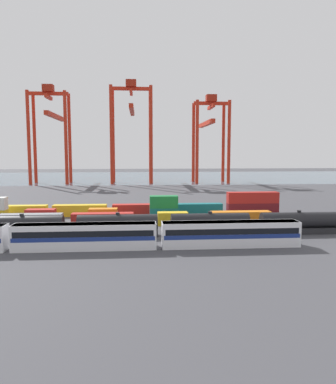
{
  "coord_description": "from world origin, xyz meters",
  "views": [
    {
      "loc": [
        13.23,
        -77.81,
        14.57
      ],
      "look_at": [
        20.66,
        19.55,
        4.06
      ],
      "focal_mm": 34.66,
      "sensor_mm": 36.0,
      "label": 1
    }
  ],
  "objects": [
    {
      "name": "gantry_crane_west",
      "position": [
        -28.14,
        101.7,
        27.44
      ],
      "size": [
        17.96,
        37.78,
        45.2
      ],
      "color": "red",
      "rests_on": "ground_plane"
    },
    {
      "name": "harbour_water",
      "position": [
        0.0,
        140.78,
        0.0
      ],
      "size": [
        400.0,
        110.0,
        0.01
      ],
      "primitive_type": "cube",
      "color": "#475B6B",
      "rests_on": "ground_plane"
    },
    {
      "name": "shipping_container_17",
      "position": [
        12.95,
        7.31,
        1.3
      ],
      "size": [
        12.1,
        2.44,
        2.6
      ],
      "primitive_type": "cube",
      "color": "#AD211C",
      "rests_on": "ground_plane"
    },
    {
      "name": "passenger_train",
      "position": [
        4.97,
        -22.36,
        2.14
      ],
      "size": [
        65.77,
        3.14,
        3.9
      ],
      "color": "silver",
      "rests_on": "ground_plane"
    },
    {
      "name": "shipping_container_15",
      "position": [
        -13.94,
        7.31,
        1.3
      ],
      "size": [
        12.1,
        2.44,
        2.6
      ],
      "primitive_type": "cube",
      "color": "gold",
      "rests_on": "ground_plane"
    },
    {
      "name": "ground_plane",
      "position": [
        0.0,
        40.0,
        0.0
      ],
      "size": [
        420.0,
        420.0,
        0.0
      ],
      "primitive_type": "plane",
      "color": "#424247"
    },
    {
      "name": "shipping_container_5",
      "position": [
        33.65,
        -4.69,
        1.3
      ],
      "size": [
        12.1,
        2.44,
        2.6
      ],
      "primitive_type": "cube",
      "color": "orange",
      "rests_on": "ground_plane"
    },
    {
      "name": "shipping_container_12",
      "position": [
        18.35,
        1.31,
        3.9
      ],
      "size": [
        6.04,
        2.44,
        2.6
      ],
      "primitive_type": "cube",
      "color": "#197538",
      "rests_on": "shipping_container_11"
    },
    {
      "name": "shipping_container_3",
      "position": [
        5.84,
        -4.69,
        1.3
      ],
      "size": [
        12.1,
        2.44,
        2.6
      ],
      "primitive_type": "cube",
      "color": "#AD211C",
      "rests_on": "ground_plane"
    },
    {
      "name": "shipping_container_4",
      "position": [
        19.75,
        -4.69,
        1.3
      ],
      "size": [
        6.04,
        2.44,
        2.6
      ],
      "primitive_type": "cube",
      "color": "gold",
      "rests_on": "ground_plane"
    },
    {
      "name": "shipping_container_16",
      "position": [
        -0.5,
        7.31,
        1.3
      ],
      "size": [
        12.1,
        2.44,
        2.6
      ],
      "primitive_type": "cube",
      "color": "gold",
      "rests_on": "ground_plane"
    },
    {
      "name": "shipping_container_11",
      "position": [
        18.35,
        1.31,
        1.3
      ],
      "size": [
        6.04,
        2.44,
        2.6
      ],
      "primitive_type": "cube",
      "color": "#146066",
      "rests_on": "ground_plane"
    },
    {
      "name": "shipping_container_18",
      "position": [
        26.39,
        7.31,
        1.3
      ],
      "size": [
        12.1,
        2.44,
        2.6
      ],
      "primitive_type": "cube",
      "color": "#146066",
      "rests_on": "ground_plane"
    },
    {
      "name": "freight_tank_row",
      "position": [
        9.36,
        -14.17,
        1.96
      ],
      "size": [
        78.44,
        2.75,
        4.21
      ],
      "color": "#232326",
      "rests_on": "ground_plane"
    },
    {
      "name": "gantry_crane_central",
      "position": [
        9.52,
        101.74,
        29.39
      ],
      "size": [
        19.58,
        39.08,
        47.87
      ],
      "color": "red",
      "rests_on": "ground_plane"
    },
    {
      "name": "shipping_container_2",
      "position": [
        -8.06,
        -4.69,
        1.3
      ],
      "size": [
        12.1,
        2.44,
        2.6
      ],
      "primitive_type": "cube",
      "color": "slate",
      "rests_on": "ground_plane"
    },
    {
      "name": "shipping_container_9",
      "position": [
        -7.73,
        1.31,
        1.3
      ],
      "size": [
        6.04,
        2.44,
        2.6
      ],
      "primitive_type": "cube",
      "color": "#AD211C",
      "rests_on": "ground_plane"
    },
    {
      "name": "shipping_container_20",
      "position": [
        39.84,
        7.31,
        3.9
      ],
      "size": [
        12.1,
        2.44,
        2.6
      ],
      "primitive_type": "cube",
      "color": "#AD211C",
      "rests_on": "shipping_container_19"
    },
    {
      "name": "gantry_crane_east",
      "position": [
        47.18,
        101.69,
        25.29
      ],
      "size": [
        16.54,
        37.78,
        41.55
      ],
      "color": "red",
      "rests_on": "ground_plane"
    },
    {
      "name": "shipping_container_19",
      "position": [
        39.84,
        7.31,
        1.3
      ],
      "size": [
        12.1,
        2.44,
        2.6
      ],
      "primitive_type": "cube",
      "color": "maroon",
      "rests_on": "ground_plane"
    },
    {
      "name": "shipping_container_10",
      "position": [
        5.31,
        1.31,
        1.3
      ],
      "size": [
        6.04,
        2.44,
        2.6
      ],
      "primitive_type": "cube",
      "color": "orange",
      "rests_on": "ground_plane"
    }
  ]
}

